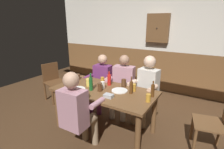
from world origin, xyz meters
The scene contains 27 objects.
ground_plane centered at (0.00, 0.00, 0.00)m, with size 7.32×7.32×0.00m, color #4C331E.
back_wall_upper centered at (0.00, 2.40, 1.79)m, with size 6.10×0.12×1.42m, color silver.
back_wall_wainscot centered at (0.00, 2.40, 0.54)m, with size 6.10×0.12×1.08m, color brown.
dining_table centered at (0.00, 0.05, 0.64)m, with size 1.70×0.85×0.75m.
person_0 centered at (-0.50, 0.70, 0.64)m, with size 0.52×0.56×1.17m.
person_1 centered at (0.01, 0.71, 0.67)m, with size 0.58×0.57×1.21m.
person_2 centered at (0.50, 0.71, 0.69)m, with size 0.53×0.56×1.25m.
person_3 centered at (0.00, -0.60, 0.68)m, with size 0.50×0.52×1.24m.
chair_empty_near_right centered at (-1.71, 0.46, 0.48)m, with size 0.53×0.53×0.88m.
chair_empty_near_left centered at (1.66, 0.40, 0.48)m, with size 0.52×0.52×0.88m.
condiment_caddy centered at (0.22, -0.15, 0.77)m, with size 0.14×0.10×0.05m, color #B2B7BC.
plate_0 centered at (0.25, 0.14, 0.75)m, with size 0.26×0.26×0.01m, color white.
plate_1 centered at (-0.38, -0.17, 0.75)m, with size 0.27×0.27×0.01m, color white.
bottle_0 centered at (0.77, 0.21, 0.85)m, with size 0.05×0.05×0.25m.
bottle_1 centered at (-0.17, -0.07, 0.87)m, with size 0.06×0.06×0.29m.
bottle_2 centered at (0.45, 0.15, 0.85)m, with size 0.05×0.05×0.28m.
bottle_3 centered at (-0.04, 0.29, 0.85)m, with size 0.06×0.06×0.25m.
pint_glass_0 centered at (-0.21, 0.33, 0.80)m, with size 0.07×0.07×0.11m, color gold.
pint_glass_1 centered at (-0.02, -0.02, 0.82)m, with size 0.07×0.07×0.14m, color #4C2D19.
pint_glass_2 centered at (-0.05, 0.09, 0.81)m, with size 0.07×0.07×0.12m, color white.
pint_glass_3 centered at (-0.72, 0.23, 0.80)m, with size 0.08×0.08×0.11m, color #4C2D19.
pint_glass_4 centered at (0.44, 0.27, 0.81)m, with size 0.08×0.08×0.12m, color gold.
pint_glass_5 centered at (0.78, 0.01, 0.80)m, with size 0.07×0.07×0.12m, color gold.
pint_glass_6 centered at (0.22, 0.34, 0.82)m, with size 0.08×0.08×0.14m, color #4C2D19.
pint_glass_7 centered at (-0.62, -0.08, 0.82)m, with size 0.06×0.06×0.14m, color #E5C64C.
pint_glass_8 centered at (-0.33, 0.06, 0.81)m, with size 0.08×0.08×0.13m, color #E5C64C.
wall_dart_cabinet centered at (0.16, 2.27, 1.66)m, with size 0.56×0.15×0.70m.
Camera 1 is at (1.49, -2.14, 1.84)m, focal length 27.69 mm.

